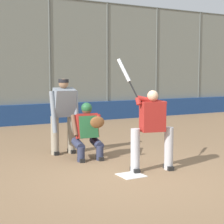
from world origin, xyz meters
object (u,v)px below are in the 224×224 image
object	(u,v)px
batter_at_plate	(152,127)
umpire_home	(64,114)
spare_bat_third_base_side	(160,118)
catcher_behind_plate	(88,130)

from	to	relation	value
batter_at_plate	umpire_home	distance (m)	2.35
batter_at_plate	spare_bat_third_base_side	distance (m)	8.21
catcher_behind_plate	umpire_home	size ratio (longest dim) A/B	0.71
umpire_home	batter_at_plate	bearing A→B (deg)	113.01
batter_at_plate	umpire_home	xyz separation A→B (m)	(0.89, -2.17, 0.09)
batter_at_plate	umpire_home	bearing A→B (deg)	-55.54
batter_at_plate	umpire_home	world-z (taller)	batter_at_plate
catcher_behind_plate	umpire_home	xyz separation A→B (m)	(0.26, -0.73, 0.29)
catcher_behind_plate	spare_bat_third_base_side	distance (m)	7.56
spare_bat_third_base_side	catcher_behind_plate	bearing A→B (deg)	-2.08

